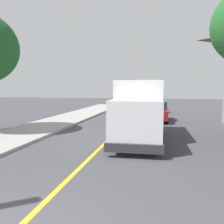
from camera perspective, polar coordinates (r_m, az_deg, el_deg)
centre_line_yellow at (r=13.99m, az=0.12°, el=-5.78°), size 0.16×56.00×0.01m
box_truck at (r=13.09m, az=6.76°, el=1.17°), size 2.62×7.25×3.20m
parked_car_near at (r=20.56m, az=11.01°, el=0.08°), size 1.95×4.46×1.67m
parked_car_mid at (r=27.36m, az=10.46°, el=1.50°), size 1.96×4.46×1.67m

